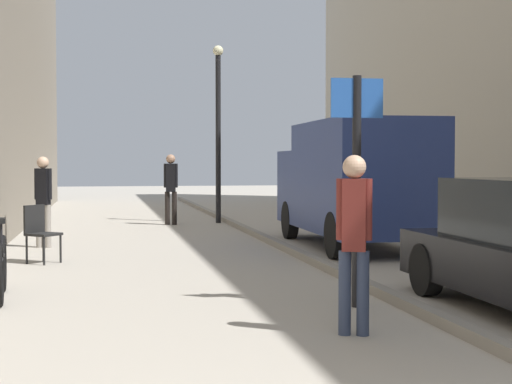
% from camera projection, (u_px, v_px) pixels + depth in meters
% --- Properties ---
extents(ground_plane, '(80.00, 80.00, 0.00)m').
position_uv_depth(ground_plane, '(200.00, 252.00, 14.23)').
color(ground_plane, '#A8A093').
extents(kerb_strip, '(0.16, 40.00, 0.12)m').
position_uv_depth(kerb_strip, '(284.00, 247.00, 14.53)').
color(kerb_strip, gray).
rests_on(kerb_strip, ground_plane).
extents(pedestrian_main_foreground, '(0.32, 0.25, 1.70)m').
position_uv_depth(pedestrian_main_foreground, '(354.00, 232.00, 7.33)').
color(pedestrian_main_foreground, '#2D3851').
rests_on(pedestrian_main_foreground, ground_plane).
extents(pedestrian_mid_block, '(0.33, 0.26, 1.74)m').
position_uv_depth(pedestrian_mid_block, '(43.00, 195.00, 14.91)').
color(pedestrian_mid_block, gray).
rests_on(pedestrian_mid_block, ground_plane).
extents(pedestrian_far_crossing, '(0.36, 0.24, 1.84)m').
position_uv_depth(pedestrian_far_crossing, '(171.00, 184.00, 20.36)').
color(pedestrian_far_crossing, black).
rests_on(pedestrian_far_crossing, ground_plane).
extents(delivery_van, '(2.01, 5.20, 2.39)m').
position_uv_depth(delivery_van, '(354.00, 181.00, 15.00)').
color(delivery_van, navy).
rests_on(delivery_van, ground_plane).
extents(street_sign_post, '(0.60, 0.10, 2.60)m').
position_uv_depth(street_sign_post, '(357.00, 170.00, 8.75)').
color(street_sign_post, black).
rests_on(street_sign_post, ground_plane).
extents(lamp_post, '(0.28, 0.28, 4.76)m').
position_uv_depth(lamp_post, '(218.00, 122.00, 20.96)').
color(lamp_post, black).
rests_on(lamp_post, ground_plane).
extents(bicycle_leaning, '(0.21, 1.77, 0.98)m').
position_uv_depth(bicycle_leaning, '(2.00, 267.00, 9.32)').
color(bicycle_leaning, black).
rests_on(bicycle_leaning, ground_plane).
extents(cafe_chair_near_window, '(0.62, 0.62, 0.94)m').
position_uv_depth(cafe_chair_near_window, '(39.00, 229.00, 12.65)').
color(cafe_chair_near_window, black).
rests_on(cafe_chair_near_window, ground_plane).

